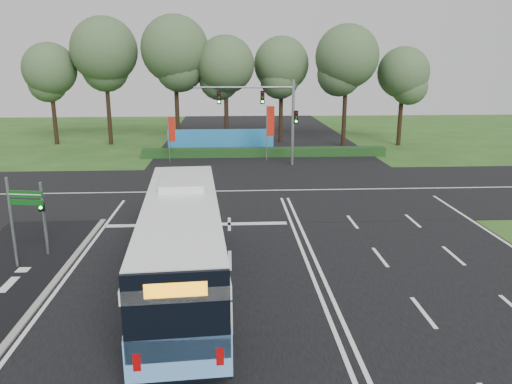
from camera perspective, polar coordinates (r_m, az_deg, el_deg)
ground at (r=22.02m, az=5.68°, el=-7.70°), size 120.00×120.00×0.00m
road_main at (r=22.01m, az=5.68°, el=-7.65°), size 20.00×120.00×0.04m
road_cross at (r=33.34m, az=2.56°, el=0.16°), size 120.00×14.00×0.05m
kerb_strip at (r=20.20m, az=-23.02°, el=-10.82°), size 0.25×18.00×0.12m
city_bus at (r=18.74m, az=-8.43°, el=-5.71°), size 3.60×13.14×3.73m
pedestrian_signal at (r=23.67m, az=-23.11°, el=-2.57°), size 0.31×0.41×3.33m
street_sign at (r=22.44m, az=-25.54°, el=-2.05°), size 1.50×0.33×3.88m
banner_flag_left at (r=43.25m, az=-9.67°, el=6.79°), size 0.59×0.09×3.96m
banner_flag_mid at (r=43.24m, az=1.56°, el=7.69°), size 0.70×0.19×4.81m
traffic_light_gantry at (r=40.93m, az=1.74°, el=9.46°), size 8.41×0.28×7.00m
hedge at (r=45.44m, az=1.01°, el=4.55°), size 22.00×1.20×0.80m
blue_hoarding at (r=47.68m, az=-4.03°, el=5.85°), size 10.00×0.30×2.20m
eucalyptus_row at (r=51.62m, az=-4.64°, el=14.93°), size 40.83×9.20×12.93m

